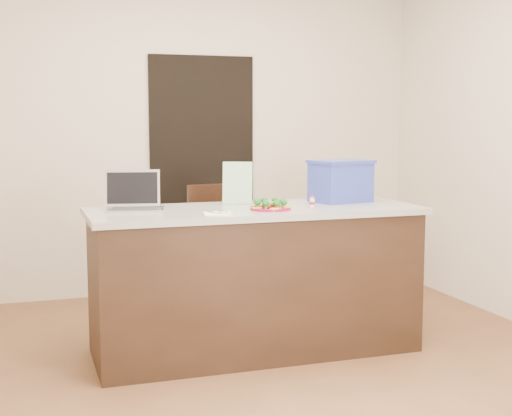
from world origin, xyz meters
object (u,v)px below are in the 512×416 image
object	(u,v)px
chair	(219,243)
blue_box	(341,181)
napkin	(218,213)
plate	(270,208)
yogurt_bottle	(312,202)
laptop	(134,199)
island	(255,280)

from	to	relation	value
chair	blue_box	bearing A→B (deg)	-58.85
napkin	chair	size ratio (longest dim) A/B	0.16
plate	blue_box	world-z (taller)	blue_box
blue_box	chair	size ratio (longest dim) A/B	0.44
yogurt_bottle	laptop	xyz separation A→B (m)	(-1.09, 0.19, 0.04)
island	chair	xyz separation A→B (m)	(-0.00, 0.84, 0.10)
laptop	napkin	bearing A→B (deg)	-26.61
island	yogurt_bottle	world-z (taller)	yogurt_bottle
yogurt_bottle	blue_box	world-z (taller)	blue_box
napkin	chair	distance (m)	1.16
plate	yogurt_bottle	size ratio (longest dim) A/B	3.57
napkin	laptop	distance (m)	0.55
napkin	blue_box	world-z (taller)	blue_box
napkin	island	bearing A→B (deg)	36.33
laptop	chair	xyz separation A→B (m)	(0.73, 0.72, -0.42)
island	chair	world-z (taller)	chair
island	napkin	world-z (taller)	napkin
napkin	yogurt_bottle	world-z (taller)	yogurt_bottle
island	blue_box	world-z (taller)	blue_box
laptop	blue_box	world-z (taller)	blue_box
plate	yogurt_bottle	xyz separation A→B (m)	(0.30, 0.07, 0.02)
blue_box	chair	distance (m)	1.09
chair	napkin	bearing A→B (deg)	-116.42
napkin	laptop	xyz separation A→B (m)	(-0.43, 0.35, 0.06)
napkin	blue_box	bearing A→B (deg)	20.19
blue_box	laptop	bearing A→B (deg)	165.99
chair	island	bearing A→B (deg)	-100.55
island	laptop	size ratio (longest dim) A/B	5.44
plate	napkin	size ratio (longest dim) A/B	1.60
napkin	chair	bearing A→B (deg)	74.29
laptop	blue_box	size ratio (longest dim) A/B	0.86
island	laptop	bearing A→B (deg)	170.36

